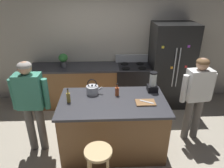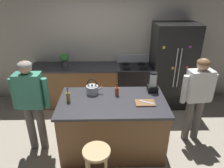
% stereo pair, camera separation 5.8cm
% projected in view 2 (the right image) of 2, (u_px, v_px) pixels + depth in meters
% --- Properties ---
extents(ground_plane, '(14.00, 14.00, 0.00)m').
position_uv_depth(ground_plane, '(112.00, 147.00, 3.66)').
color(ground_plane, '#B2A893').
extents(back_wall, '(8.00, 0.10, 2.70)m').
position_uv_depth(back_wall, '(110.00, 44.00, 4.83)').
color(back_wall, beige).
rests_on(back_wall, ground_plane).
extents(kitchen_island, '(1.70, 0.98, 0.94)m').
position_uv_depth(kitchen_island, '(112.00, 125.00, 3.45)').
color(kitchen_island, brown).
rests_on(kitchen_island, ground_plane).
extents(back_counter_run, '(2.00, 0.64, 0.94)m').
position_uv_depth(back_counter_run, '(77.00, 85.00, 4.84)').
color(back_counter_run, brown).
rests_on(back_counter_run, ground_plane).
extents(refrigerator, '(0.90, 0.73, 1.89)m').
position_uv_depth(refrigerator, '(172.00, 66.00, 4.63)').
color(refrigerator, black).
rests_on(refrigerator, ground_plane).
extents(stove_range, '(0.76, 0.65, 1.12)m').
position_uv_depth(stove_range, '(133.00, 85.00, 4.83)').
color(stove_range, black).
rests_on(stove_range, ground_plane).
extents(person_by_island_left, '(0.59, 0.23, 1.60)m').
position_uv_depth(person_by_island_left, '(31.00, 99.00, 3.25)').
color(person_by_island_left, '#66605B').
rests_on(person_by_island_left, ground_plane).
extents(person_by_sink_right, '(0.60, 0.27, 1.56)m').
position_uv_depth(person_by_sink_right, '(198.00, 93.00, 3.48)').
color(person_by_sink_right, '#66605B').
rests_on(person_by_sink_right, ground_plane).
extents(bar_stool, '(0.36, 0.36, 0.71)m').
position_uv_depth(bar_stool, '(97.00, 160.00, 2.67)').
color(bar_stool, tan).
rests_on(bar_stool, ground_plane).
extents(potted_plant, '(0.20, 0.20, 0.30)m').
position_uv_depth(potted_plant, '(64.00, 59.00, 4.55)').
color(potted_plant, '#4C4C51').
rests_on(potted_plant, back_counter_run).
extents(blender_appliance, '(0.17, 0.17, 0.35)m').
position_uv_depth(blender_appliance, '(153.00, 83.00, 3.48)').
color(blender_appliance, black).
rests_on(blender_appliance, kitchen_island).
extents(bottle_vinegar, '(0.06, 0.06, 0.24)m').
position_uv_depth(bottle_vinegar, '(68.00, 97.00, 3.19)').
color(bottle_vinegar, olive).
rests_on(bottle_vinegar, kitchen_island).
extents(bottle_cooking_sauce, '(0.06, 0.06, 0.22)m').
position_uv_depth(bottle_cooking_sauce, '(117.00, 91.00, 3.38)').
color(bottle_cooking_sauce, '#B24C26').
rests_on(bottle_cooking_sauce, kitchen_island).
extents(tea_kettle, '(0.28, 0.20, 0.27)m').
position_uv_depth(tea_kettle, '(92.00, 89.00, 3.44)').
color(tea_kettle, '#B7BABF').
rests_on(tea_kettle, kitchen_island).
extents(cutting_board, '(0.30, 0.20, 0.02)m').
position_uv_depth(cutting_board, '(145.00, 103.00, 3.17)').
color(cutting_board, brown).
rests_on(cutting_board, kitchen_island).
extents(chef_knife, '(0.21, 0.13, 0.01)m').
position_uv_depth(chef_knife, '(146.00, 102.00, 3.17)').
color(chef_knife, '#B7BABF').
rests_on(chef_knife, cutting_board).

